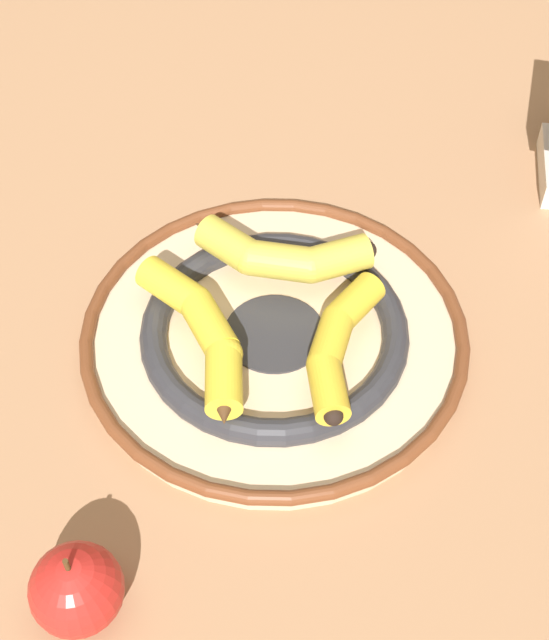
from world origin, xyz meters
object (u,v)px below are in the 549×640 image
(banana_b, at_px, (203,332))
(banana_c, at_px, (279,255))
(banana_a, at_px, (339,341))
(decorative_bowl, at_px, (275,335))
(apple, at_px, (77,589))

(banana_b, height_order, banana_c, banana_c)
(banana_a, distance_m, banana_b, 0.12)
(banana_c, bearing_deg, banana_b, -115.22)
(banana_a, xyz_separation_m, banana_c, (0.11, 0.02, 0.00))
(decorative_bowl, xyz_separation_m, banana_c, (0.07, -0.02, 0.04))
(banana_b, distance_m, banana_c, 0.12)
(banana_a, relative_size, banana_b, 0.78)
(decorative_bowl, bearing_deg, banana_c, -19.04)
(decorative_bowl, relative_size, banana_a, 2.34)
(decorative_bowl, bearing_deg, banana_a, -136.64)
(decorative_bowl, relative_size, banana_c, 2.12)
(banana_c, bearing_deg, banana_a, -53.01)
(banana_a, distance_m, apple, 0.30)
(banana_a, height_order, apple, apple)
(decorative_bowl, height_order, banana_a, banana_a)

